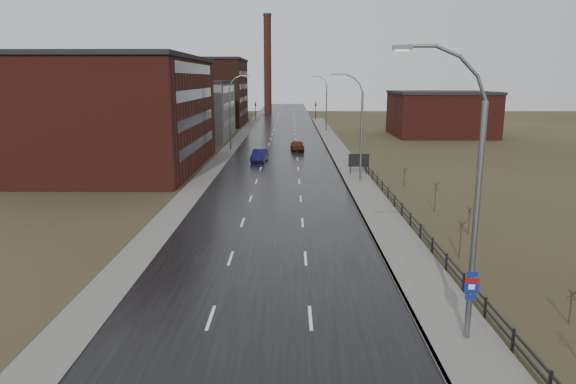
{
  "coord_description": "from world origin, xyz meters",
  "views": [
    {
      "loc": [
        1.39,
        -17.81,
        10.82
      ],
      "look_at": [
        1.2,
        17.55,
        3.0
      ],
      "focal_mm": 32.0,
      "sensor_mm": 36.0,
      "label": 1
    }
  ],
  "objects_px": {
    "billboard": "(359,161)",
    "car_near": "(260,156)",
    "streetlight_main": "(469,202)",
    "car_far": "(297,146)"
  },
  "relations": [
    {
      "from": "car_near",
      "to": "car_far",
      "type": "bearing_deg",
      "value": 70.27
    },
    {
      "from": "car_near",
      "to": "car_far",
      "type": "xyz_separation_m",
      "value": [
        5.14,
        10.78,
        0.0
      ]
    },
    {
      "from": "car_near",
      "to": "streetlight_main",
      "type": "bearing_deg",
      "value": -71.01
    },
    {
      "from": "billboard",
      "to": "streetlight_main",
      "type": "bearing_deg",
      "value": -90.95
    },
    {
      "from": "streetlight_main",
      "to": "car_far",
      "type": "distance_m",
      "value": 58.97
    },
    {
      "from": "billboard",
      "to": "car_near",
      "type": "xyz_separation_m",
      "value": [
        -11.84,
        9.88,
        -0.9
      ]
    },
    {
      "from": "streetlight_main",
      "to": "billboard",
      "type": "height_order",
      "value": "streetlight_main"
    },
    {
      "from": "streetlight_main",
      "to": "car_far",
      "type": "bearing_deg",
      "value": 95.94
    },
    {
      "from": "billboard",
      "to": "car_far",
      "type": "relative_size",
      "value": 0.53
    },
    {
      "from": "car_far",
      "to": "billboard",
      "type": "bearing_deg",
      "value": 104.43
    }
  ]
}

